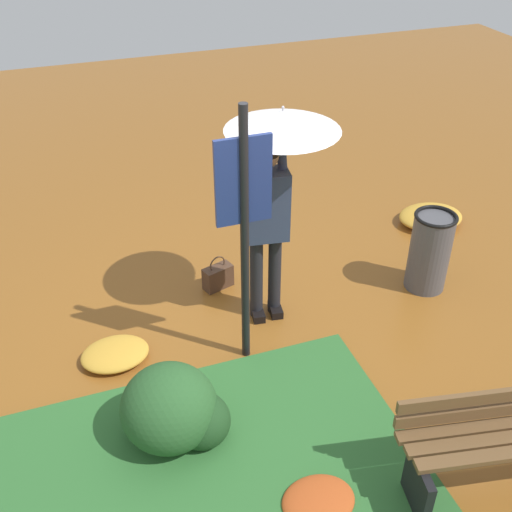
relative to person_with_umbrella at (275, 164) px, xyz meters
The scene contains 10 objects.
ground_plane 1.60m from the person_with_umbrella, 134.29° to the right, with size 18.00×18.00×0.00m, color brown.
person_with_umbrella is the anchor object (origin of this frame).
info_sign_post 0.66m from the person_with_umbrella, 132.05° to the right, with size 0.44×0.07×2.30m.
handbag 1.57m from the person_with_umbrella, 126.03° to the left, with size 0.33×0.22×0.37m.
park_bench 2.68m from the person_with_umbrella, 71.25° to the right, with size 1.41×0.62×0.75m.
trash_bin 1.96m from the person_with_umbrella, ahead, with size 0.42×0.42×0.83m.
shrub_cluster 2.12m from the person_with_umbrella, 135.56° to the right, with size 0.79×0.72×0.64m.
leaf_pile_near_person 2.91m from the person_with_umbrella, 21.13° to the left, with size 0.77×0.61×0.17m.
leaf_pile_by_bench 2.15m from the person_with_umbrella, behind, with size 0.59×0.47×0.13m.
leaf_pile_far_path 2.62m from the person_with_umbrella, 102.46° to the right, with size 0.51×0.41×0.11m.
Camera 1 is at (-1.46, -4.10, 3.80)m, focal length 43.61 mm.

